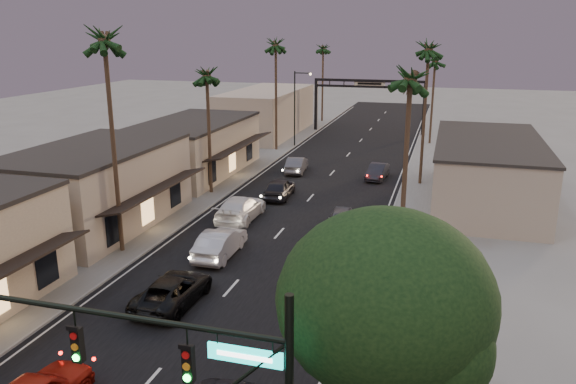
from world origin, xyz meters
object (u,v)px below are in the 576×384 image
Objects in this scene: palm_ld at (276,42)px; palm_rc at (435,58)px; streetlight_right at (405,124)px; palm_lc at (207,70)px; corner_tree at (387,309)px; curbside_black at (331,289)px; arch at (369,92)px; oncoming_pickup at (173,290)px; palm_rb at (429,45)px; palm_lb at (104,33)px; oncoming_silver at (220,243)px; streetlight_left at (297,102)px; palm_far at (323,46)px; palm_ra at (411,71)px.

palm_rc is (17.20, 9.00, -1.95)m from palm_ld.
palm_lc reaches higher than streetlight_right.
corner_tree reaches higher than curbside_black.
oncoming_pickup is (-2.15, -53.54, -4.77)m from arch.
palm_ld and palm_rb have the same top height.
palm_lb is at bearing -90.00° from palm_lc.
corner_tree is at bearing -86.11° from streetlight_right.
streetlight_right is at bearing -74.53° from arch.
streetlight_right is 1.91× the size of curbside_black.
palm_ld is 40.42m from curbside_black.
arch is at bearing 145.11° from palm_rc.
palm_lb is 3.22× the size of curbside_black.
streetlight_right is 19.78m from palm_ld.
streetlight_left is at bearing -83.92° from oncoming_silver.
palm_lc is (0.00, 14.00, -2.92)m from palm_lb.
corner_tree is 0.62× the size of palm_rb.
palm_rc is at bearing 79.96° from curbside_black.
streetlight_right is (-2.56, 37.55, -0.65)m from corner_tree.
oncoming_silver is at bearing -83.80° from palm_far.
oncoming_silver is at bearing -104.97° from palm_rc.
palm_ld is at bearing 105.31° from curbside_black.
palm_rc is 21.97m from palm_far.
palm_rb is (1.68, -1.00, 7.09)m from streetlight_right.
palm_ra reaches higher than palm_rc.
arch is 49.39m from palm_lb.
corner_tree is 15.61m from oncoming_pickup.
palm_ra reaches higher than oncoming_pickup.
palm_rb is at bearing -63.57° from palm_far.
streetlight_left is at bearing -119.97° from arch.
palm_ld reaches higher than oncoming_silver.
palm_rc is 2.58× the size of curbside_black.
palm_lb is at bearing -100.16° from arch.
streetlight_left is at bearing 107.97° from corner_tree.
palm_far is (-1.38, 20.00, 6.11)m from streetlight_left.
oncoming_silver is 1.10× the size of curbside_black.
palm_far is 62.76m from oncoming_pickup.
palm_lb is 1.07× the size of palm_rb.
palm_lb is 14.05m from oncoming_silver.
palm_ld is at bearing -119.83° from arch.
palm_far is (-16.90, 34.00, -0.97)m from palm_rb.
palm_ld is at bearing 119.02° from palm_ra.
palm_rb is at bearing 91.37° from corner_tree.
palm_lb is 45.48m from palm_rc.
palm_ra is 2.53× the size of oncoming_silver.
palm_lc is 19.07m from palm_rb.
arch is at bearing -94.25° from oncoming_silver.
palm_rc is (15.52, 6.00, 5.14)m from streetlight_left.
corner_tree is at bearing -38.83° from palm_lb.
oncoming_pickup is 1.16× the size of curbside_black.
arch is 25.94m from streetlight_right.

